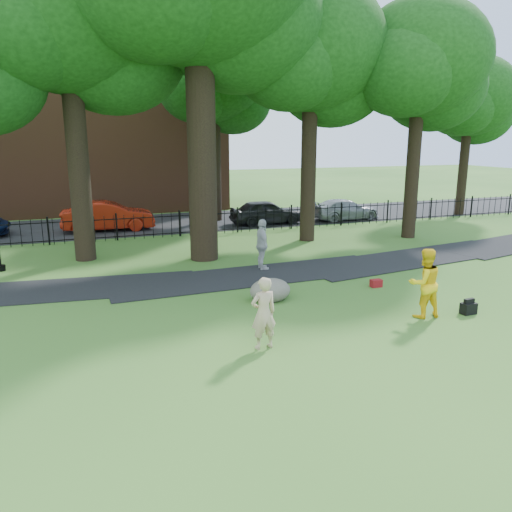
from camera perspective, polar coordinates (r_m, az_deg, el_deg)
name	(u,v)px	position (r m, az deg, el deg)	size (l,w,h in m)	color
ground	(266,316)	(13.81, 1.17, -6.86)	(120.00, 120.00, 0.00)	#326122
footpath	(253,276)	(17.62, -0.31, -2.32)	(36.00, 2.60, 0.03)	black
street	(166,223)	(28.88, -10.23, 3.70)	(80.00, 7.00, 0.02)	black
iron_fence	(180,224)	(24.89, -8.73, 3.61)	(44.00, 0.04, 1.20)	black
brick_building	(81,118)	(36.12, -19.36, 14.66)	(18.00, 8.00, 12.00)	brown
tree_row	(204,49)	(21.40, -6.00, 22.43)	(26.82, 7.96, 12.42)	black
woman	(264,313)	(11.51, 0.87, -6.55)	(0.63, 0.41, 1.72)	tan
man	(425,283)	(14.21, 18.70, -2.95)	(0.93, 0.72, 1.91)	yellow
pedestrian	(262,245)	(18.25, 0.71, 1.29)	(1.11, 0.46, 1.89)	#AFAEB3
boulder	(270,289)	(14.98, 1.63, -3.74)	(1.25, 0.94, 0.73)	#5F5B4F
backpack	(468,308)	(15.11, 23.11, -5.53)	(0.42, 0.26, 0.31)	black
red_bag	(376,283)	(16.81, 13.56, -3.05)	(0.37, 0.23, 0.25)	maroon
red_sedan	(108,216)	(27.17, -16.55, 4.39)	(1.63, 4.67, 1.54)	maroon
grey_car	(266,212)	(28.08, 1.15, 5.05)	(1.62, 4.03, 1.37)	black
silver_car	(345,210)	(30.00, 10.12, 5.24)	(1.71, 4.20, 1.22)	gray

